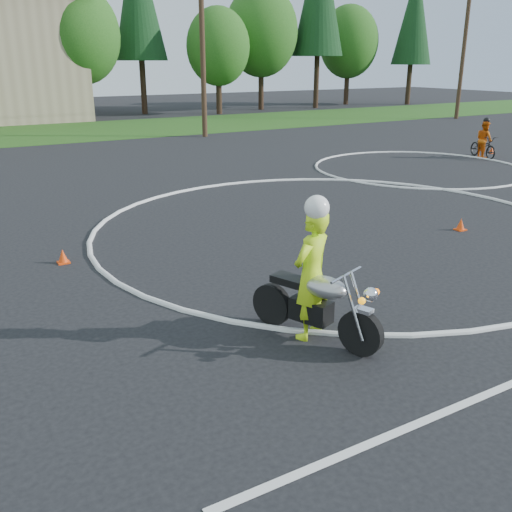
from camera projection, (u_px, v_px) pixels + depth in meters
ground at (424, 262)px, 11.92m from camera, size 120.00×120.00×0.00m
grass_strip at (85, 131)px, 33.92m from camera, size 120.00×10.00×0.02m
course_markings at (366, 206)px, 16.50m from camera, size 19.05×19.05×0.12m
primary_motorcycle at (317, 304)px, 8.45m from camera, size 1.02×2.17×1.19m
rider_primary_grp at (312, 271)px, 8.39m from camera, size 0.85×0.71×2.21m
rider_second_grp at (484, 144)px, 24.47m from camera, size 1.14×1.88×1.71m
traffic_cones at (450, 196)px, 17.13m from camera, size 20.36×9.45×0.30m
treeline at (240, 25)px, 45.05m from camera, size 38.20×8.10×14.52m
utility_poles at (202, 36)px, 29.74m from camera, size 41.60×1.12×10.00m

